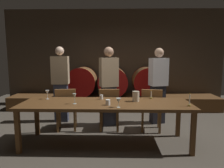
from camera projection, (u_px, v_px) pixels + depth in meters
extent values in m
plane|color=#4C443A|center=(112.00, 139.00, 3.80)|extent=(8.58, 8.58, 0.00)
cube|color=#473A2D|center=(114.00, 58.00, 6.40)|extent=(6.60, 0.24, 2.90)
cube|color=brown|center=(114.00, 102.00, 6.03)|extent=(5.94, 0.90, 0.37)
cylinder|color=brown|center=(82.00, 82.00, 5.97)|extent=(0.82, 0.70, 0.82)
cylinder|color=maroon|center=(80.00, 83.00, 5.60)|extent=(0.83, 0.03, 0.83)
cylinder|color=maroon|center=(84.00, 80.00, 6.33)|extent=(0.83, 0.03, 0.83)
cylinder|color=#2D2D33|center=(82.00, 82.00, 5.97)|extent=(0.82, 0.04, 0.82)
cylinder|color=brown|center=(113.00, 82.00, 5.95)|extent=(0.82, 0.70, 0.82)
cylinder|color=#9E1411|center=(113.00, 83.00, 5.58)|extent=(0.83, 0.03, 0.83)
cylinder|color=#9E1411|center=(113.00, 80.00, 6.31)|extent=(0.83, 0.03, 0.83)
cylinder|color=#2D2D33|center=(113.00, 82.00, 5.95)|extent=(0.82, 0.04, 0.82)
cylinder|color=brown|center=(147.00, 82.00, 5.92)|extent=(0.82, 0.70, 0.82)
cylinder|color=maroon|center=(149.00, 83.00, 5.56)|extent=(0.83, 0.03, 0.83)
cylinder|color=maroon|center=(145.00, 80.00, 6.28)|extent=(0.83, 0.03, 0.83)
cylinder|color=#2D2D33|center=(147.00, 82.00, 5.92)|extent=(0.82, 0.04, 0.82)
cube|color=brown|center=(106.00, 104.00, 3.52)|extent=(2.88, 0.89, 0.05)
cube|color=brown|center=(18.00, 132.00, 3.22)|extent=(0.07, 0.07, 0.69)
cube|color=brown|center=(193.00, 134.00, 3.15)|extent=(0.07, 0.07, 0.69)
cube|color=brown|center=(37.00, 118.00, 3.98)|extent=(0.07, 0.07, 0.69)
cube|color=brown|center=(178.00, 119.00, 3.92)|extent=(0.07, 0.07, 0.69)
cube|color=olive|center=(67.00, 109.00, 4.28)|extent=(0.45, 0.45, 0.04)
cube|color=olive|center=(65.00, 100.00, 4.08)|extent=(0.40, 0.10, 0.42)
cube|color=olive|center=(76.00, 117.00, 4.50)|extent=(0.05, 0.05, 0.42)
cube|color=olive|center=(60.00, 117.00, 4.46)|extent=(0.05, 0.05, 0.42)
cube|color=olive|center=(75.00, 122.00, 4.17)|extent=(0.05, 0.05, 0.42)
cube|color=olive|center=(58.00, 122.00, 4.13)|extent=(0.05, 0.05, 0.42)
cube|color=olive|center=(109.00, 109.00, 4.29)|extent=(0.41, 0.41, 0.04)
cube|color=olive|center=(109.00, 100.00, 4.08)|extent=(0.40, 0.05, 0.42)
cube|color=olive|center=(117.00, 117.00, 4.49)|extent=(0.04, 0.04, 0.42)
cube|color=olive|center=(102.00, 117.00, 4.49)|extent=(0.04, 0.04, 0.42)
cube|color=olive|center=(118.00, 122.00, 4.15)|extent=(0.04, 0.04, 0.42)
cube|color=olive|center=(101.00, 122.00, 4.15)|extent=(0.04, 0.04, 0.42)
cube|color=olive|center=(151.00, 109.00, 4.23)|extent=(0.45, 0.45, 0.04)
cube|color=olive|center=(152.00, 100.00, 4.03)|extent=(0.40, 0.09, 0.42)
cube|color=olive|center=(159.00, 118.00, 4.41)|extent=(0.05, 0.05, 0.42)
cube|color=olive|center=(143.00, 117.00, 4.46)|extent=(0.05, 0.05, 0.42)
cube|color=olive|center=(160.00, 123.00, 4.07)|extent=(0.05, 0.05, 0.42)
cube|color=olive|center=(142.00, 122.00, 4.12)|extent=(0.05, 0.05, 0.42)
cube|color=#33384C|center=(61.00, 103.00, 4.81)|extent=(0.31, 0.22, 0.89)
cube|color=tan|center=(60.00, 70.00, 4.70)|extent=(0.40, 0.27, 0.63)
sphere|color=beige|center=(60.00, 51.00, 4.64)|extent=(0.20, 0.20, 0.20)
cube|color=#33384C|center=(109.00, 106.00, 4.55)|extent=(0.35, 0.29, 0.87)
cube|color=tan|center=(109.00, 72.00, 4.45)|extent=(0.44, 0.35, 0.62)
sphere|color=tan|center=(109.00, 52.00, 4.39)|extent=(0.21, 0.21, 0.21)
cube|color=black|center=(157.00, 104.00, 4.69)|extent=(0.34, 0.27, 0.87)
cube|color=silver|center=(158.00, 72.00, 4.59)|extent=(0.43, 0.33, 0.61)
sphere|color=#D8A884|center=(159.00, 53.00, 4.53)|extent=(0.20, 0.20, 0.20)
cylinder|color=olive|center=(151.00, 98.00, 3.83)|extent=(0.05, 0.05, 0.02)
cylinder|color=#EDE5CC|center=(151.00, 94.00, 3.82)|extent=(0.02, 0.02, 0.12)
cone|color=yellow|center=(151.00, 90.00, 3.81)|extent=(0.01, 0.01, 0.02)
cylinder|color=olive|center=(189.00, 105.00, 3.26)|extent=(0.05, 0.05, 0.02)
cylinder|color=#EDE5CC|center=(190.00, 99.00, 3.24)|extent=(0.02, 0.02, 0.17)
cone|color=yellow|center=(190.00, 93.00, 3.23)|extent=(0.01, 0.01, 0.02)
cylinder|color=beige|center=(136.00, 96.00, 3.59)|extent=(0.12, 0.12, 0.18)
cylinder|color=white|center=(48.00, 99.00, 3.79)|extent=(0.06, 0.06, 0.00)
cylinder|color=white|center=(47.00, 96.00, 3.78)|extent=(0.01, 0.01, 0.09)
cone|color=white|center=(47.00, 92.00, 3.77)|extent=(0.07, 0.07, 0.07)
cylinder|color=silver|center=(75.00, 104.00, 3.42)|extent=(0.06, 0.06, 0.00)
cylinder|color=silver|center=(75.00, 101.00, 3.41)|extent=(0.01, 0.01, 0.09)
cone|color=silver|center=(74.00, 96.00, 3.40)|extent=(0.06, 0.06, 0.08)
cylinder|color=silver|center=(118.00, 107.00, 3.19)|extent=(0.06, 0.06, 0.00)
cylinder|color=silver|center=(118.00, 105.00, 3.18)|extent=(0.01, 0.01, 0.06)
cone|color=silver|center=(119.00, 101.00, 3.17)|extent=(0.08, 0.08, 0.08)
cylinder|color=white|center=(101.00, 97.00, 3.78)|extent=(0.06, 0.06, 0.08)
cylinder|color=white|center=(108.00, 102.00, 3.33)|extent=(0.07, 0.07, 0.09)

